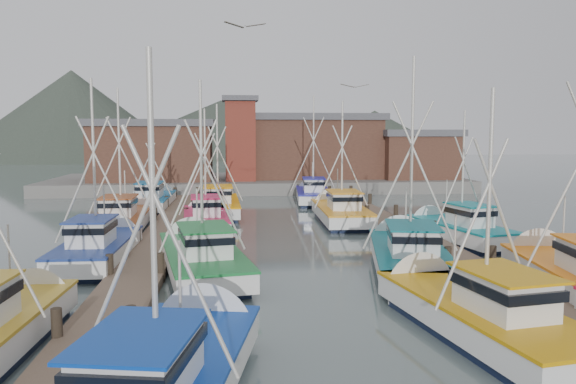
{
  "coord_description": "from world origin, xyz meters",
  "views": [
    {
      "loc": [
        -3.25,
        -24.57,
        5.97
      ],
      "look_at": [
        0.19,
        7.68,
        2.6
      ],
      "focal_mm": 35.0,
      "sensor_mm": 36.0,
      "label": 1
    }
  ],
  "objects": [
    {
      "name": "boat_0",
      "position": [
        -4.61,
        -12.61,
        0.68
      ],
      "size": [
        4.63,
        9.67,
        8.45
      ],
      "rotation": [
        0.0,
        0.0,
        -0.2
      ],
      "color": "#0F1934",
      "rests_on": "ground"
    },
    {
      "name": "boat_11",
      "position": [
        9.21,
        5.02,
        0.68
      ],
      "size": [
        3.96,
        8.33,
        7.83
      ],
      "rotation": [
        0.0,
        0.0,
        0.2
      ],
      "color": "#0F1934",
      "rests_on": "ground"
    },
    {
      "name": "boat_13",
      "position": [
        4.1,
        23.7,
        0.69
      ],
      "size": [
        3.94,
        9.14,
        9.98
      ],
      "rotation": [
        0.0,
        0.0,
        -0.1
      ],
      "color": "#0F1934",
      "rests_on": "ground"
    },
    {
      "name": "gull_far",
      "position": [
        3.49,
        5.09,
        8.49
      ],
      "size": [
        1.54,
        0.6,
        0.24
      ],
      "rotation": [
        0.0,
        0.0,
        0.01
      ],
      "color": "gray",
      "rests_on": "ground"
    },
    {
      "name": "ground",
      "position": [
        0.0,
        0.0,
        0.0
      ],
      "size": [
        260.0,
        260.0,
        0.0
      ],
      "primitive_type": "plane",
      "color": "#536362",
      "rests_on": "ground"
    },
    {
      "name": "boat_7",
      "position": [
        9.71,
        -5.07,
        0.69
      ],
      "size": [
        4.22,
        9.45,
        10.61
      ],
      "rotation": [
        0.0,
        0.0,
        -0.13
      ],
      "color": "#0F1934",
      "rests_on": "ground"
    },
    {
      "name": "gull_near",
      "position": [
        -2.58,
        -3.51,
        9.91
      ],
      "size": [
        1.54,
        0.66,
        0.24
      ],
      "rotation": [
        0.0,
        0.0,
        0.34
      ],
      "color": "gray",
      "rests_on": "ground"
    },
    {
      "name": "distant_hills",
      "position": [
        -12.76,
        122.59,
        0.0
      ],
      "size": [
        175.0,
        140.0,
        42.0
      ],
      "color": "#3B4439",
      "rests_on": "ground"
    },
    {
      "name": "boat_4",
      "position": [
        -4.48,
        -0.46,
        0.68
      ],
      "size": [
        4.5,
        9.88,
        9.01
      ],
      "rotation": [
        0.0,
        0.0,
        0.17
      ],
      "color": "#0F1934",
      "rests_on": "ground"
    },
    {
      "name": "boat_8",
      "position": [
        -4.69,
        10.43,
        0.68
      ],
      "size": [
        3.28,
        8.62,
        8.16
      ],
      "rotation": [
        0.0,
        0.0,
        0.07
      ],
      "color": "#0F1934",
      "rests_on": "ground"
    },
    {
      "name": "boat_9",
      "position": [
        4.28,
        12.73,
        0.68
      ],
      "size": [
        3.66,
        9.68,
        8.97
      ],
      "rotation": [
        0.0,
        0.0,
        -0.03
      ],
      "color": "#0F1934",
      "rests_on": "ground"
    },
    {
      "name": "shed_center",
      "position": [
        6.0,
        37.0,
        4.69
      ],
      "size": [
        14.84,
        9.54,
        6.9
      ],
      "color": "brown",
      "rests_on": "quay"
    },
    {
      "name": "shed_right",
      "position": [
        17.0,
        34.0,
        3.84
      ],
      "size": [
        8.48,
        6.36,
        5.2
      ],
      "color": "brown",
      "rests_on": "quay"
    },
    {
      "name": "boat_5",
      "position": [
        4.57,
        -0.98,
        0.68
      ],
      "size": [
        4.81,
        9.95,
        10.01
      ],
      "rotation": [
        0.0,
        0.0,
        -0.21
      ],
      "color": "#0F1934",
      "rests_on": "ground"
    },
    {
      "name": "boat_6",
      "position": [
        -9.25,
        2.1,
        0.68
      ],
      "size": [
        3.72,
        8.69,
        9.14
      ],
      "rotation": [
        0.0,
        0.0,
        -0.02
      ],
      "color": "#0F1934",
      "rests_on": "ground"
    },
    {
      "name": "lookout_tower",
      "position": [
        -2.0,
        33.0,
        5.55
      ],
      "size": [
        3.6,
        3.6,
        8.5
      ],
      "color": "maroon",
      "rests_on": "quay"
    },
    {
      "name": "dock_right",
      "position": [
        7.0,
        4.04,
        0.21
      ],
      "size": [
        2.3,
        46.0,
        1.5
      ],
      "color": "brown",
      "rests_on": "ground"
    },
    {
      "name": "quay",
      "position": [
        0.0,
        37.0,
        0.6
      ],
      "size": [
        44.0,
        16.0,
        1.2
      ],
      "primitive_type": "cube",
      "color": "slate",
      "rests_on": "ground"
    },
    {
      "name": "boat_14",
      "position": [
        -9.25,
        20.86,
        0.68
      ],
      "size": [
        3.13,
        9.23,
        7.28
      ],
      "rotation": [
        0.0,
        0.0,
        -0.02
      ],
      "color": "#0F1934",
      "rests_on": "ground"
    },
    {
      "name": "dock_left",
      "position": [
        -7.0,
        4.04,
        0.21
      ],
      "size": [
        2.3,
        46.0,
        1.5
      ],
      "color": "brown",
      "rests_on": "ground"
    },
    {
      "name": "boat_1",
      "position": [
        3.94,
        -8.91,
        0.68
      ],
      "size": [
        4.1,
        9.22,
        7.99
      ],
      "rotation": [
        0.0,
        0.0,
        0.16
      ],
      "color": "#0F1934",
      "rests_on": "ground"
    },
    {
      "name": "boat_12",
      "position": [
        -4.04,
        17.21,
        0.68
      ],
      "size": [
        3.66,
        9.64,
        8.95
      ],
      "rotation": [
        0.0,
        0.0,
        0.02
      ],
      "color": "#0F1934",
      "rests_on": "ground"
    },
    {
      "name": "shed_left",
      "position": [
        -11.0,
        35.0,
        4.34
      ],
      "size": [
        12.72,
        8.48,
        6.2
      ],
      "color": "brown",
      "rests_on": "quay"
    },
    {
      "name": "boat_10",
      "position": [
        -9.83,
        11.1,
        0.69
      ],
      "size": [
        3.95,
        9.55,
        9.55
      ],
      "rotation": [
        0.0,
        0.0,
        0.02
      ],
      "color": "#0F1934",
      "rests_on": "ground"
    }
  ]
}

